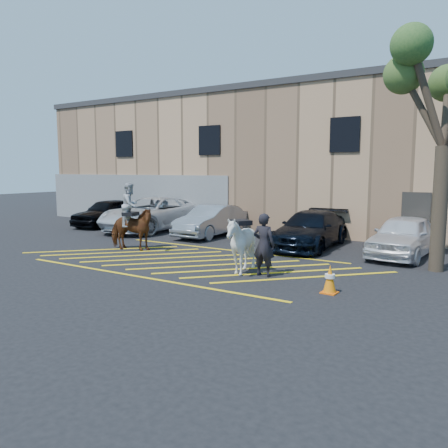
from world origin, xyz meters
The scene contains 13 objects.
ground centered at (0.00, 0.00, 0.00)m, with size 90.00×90.00×0.00m, color black.
car_black_suv centered at (-9.50, 5.01, 0.75)m, with size 1.78×4.42×1.50m, color black.
car_white_pickup centered at (-6.20, 4.97, 0.85)m, with size 2.82×6.12×1.70m, color silver.
car_silver_sedan centered at (-2.53, 4.88, 0.73)m, with size 1.54×4.40×1.45m, color gray.
car_blue_suv centered at (2.47, 4.48, 0.72)m, with size 2.02×4.96×1.44m, color black.
car_white_suv centered at (5.98, 4.44, 0.74)m, with size 1.75×4.34×1.48m, color white.
handler centered at (3.01, -0.80, 0.93)m, with size 0.68×0.44×1.85m, color black.
warehouse centered at (-0.01, 11.99, 3.65)m, with size 32.42×10.20×7.30m.
hatching_zone centered at (0.00, -0.30, 0.01)m, with size 12.60×5.12×0.01m.
mounted_bay centered at (-3.19, 0.23, 1.05)m, with size 2.13×1.33×2.61m.
saddled_white centered at (2.30, -0.88, 0.88)m, with size 2.03×2.09×1.74m.
traffic_cone centered at (5.24, -1.55, 0.37)m, with size 0.40×0.40×0.73m.
tree centered at (7.24, 2.57, 5.69)m, with size 3.99×4.37×7.31m.
Camera 1 is at (8.59, -12.07, 3.09)m, focal length 35.00 mm.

